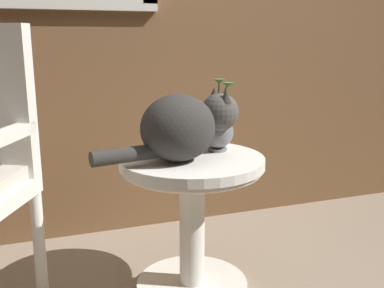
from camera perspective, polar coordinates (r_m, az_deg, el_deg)
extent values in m
cube|color=silver|center=(2.19, -16.46, 17.02)|extent=(0.90, 0.03, 0.07)
cylinder|color=silver|center=(1.88, 0.00, -17.48)|extent=(0.44, 0.44, 0.03)
cylinder|color=silver|center=(1.77, 0.00, -10.33)|extent=(0.10, 0.10, 0.48)
cylinder|color=silver|center=(1.68, 0.00, -2.24)|extent=(0.55, 0.55, 0.03)
torus|color=silver|center=(1.69, 0.00, -3.14)|extent=(0.53, 0.53, 0.02)
cylinder|color=silver|center=(1.81, -18.86, -12.36)|extent=(0.04, 0.04, 0.44)
ellipsoid|color=#33302D|center=(1.60, -1.79, 2.05)|extent=(0.32, 0.29, 0.24)
sphere|color=#494643|center=(1.68, 3.55, 4.06)|extent=(0.14, 0.14, 0.14)
cone|color=#33302D|center=(1.64, 4.35, 6.09)|extent=(0.05, 0.05, 0.05)
cone|color=#33302D|center=(1.70, 2.84, 6.39)|extent=(0.05, 0.05, 0.05)
cylinder|color=#33302D|center=(1.53, -8.31, -1.37)|extent=(0.25, 0.10, 0.05)
cylinder|color=slate|center=(1.77, 3.23, -0.66)|extent=(0.08, 0.08, 0.01)
ellipsoid|color=slate|center=(1.76, 3.26, 1.54)|extent=(0.13, 0.13, 0.13)
cylinder|color=slate|center=(1.74, 3.29, 3.98)|extent=(0.07, 0.07, 0.06)
torus|color=slate|center=(1.74, 3.30, 4.88)|extent=(0.09, 0.09, 0.02)
cylinder|color=#47893D|center=(1.73, 3.94, 6.20)|extent=(0.04, 0.03, 0.09)
cone|color=#47893D|center=(1.72, 4.59, 7.53)|extent=(0.04, 0.04, 0.02)
cylinder|color=#47893D|center=(1.73, 3.39, 6.41)|extent=(0.01, 0.02, 0.10)
cone|color=#47893D|center=(1.71, 3.47, 7.97)|extent=(0.04, 0.04, 0.02)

